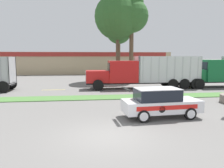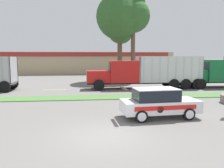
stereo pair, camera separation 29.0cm
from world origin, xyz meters
name	(u,v)px [view 2 (the right image)]	position (x,y,z in m)	size (l,w,h in m)	color
ground_plane	(105,136)	(0.00, 0.00, 0.00)	(600.00, 600.00, 0.00)	slate
grass_verge	(97,97)	(0.00, 9.04, 0.03)	(120.00, 2.09, 0.06)	#477538
centre_line_2	(1,91)	(-9.69, 14.08, 0.00)	(2.40, 0.14, 0.01)	yellow
centre_line_3	(54,90)	(-4.29, 14.08, 0.00)	(2.40, 0.14, 0.01)	yellow
centre_line_4	(105,89)	(1.11, 14.08, 0.00)	(2.40, 0.14, 0.01)	yellow
centre_line_5	(154,88)	(6.51, 14.08, 0.00)	(2.40, 0.14, 0.01)	yellow
centre_line_6	(200,87)	(11.91, 14.08, 0.00)	(2.40, 0.14, 0.01)	yellow
dump_truck_lead	(136,74)	(4.51, 14.05, 1.61)	(12.50, 2.56, 3.57)	black
rally_car	(158,102)	(3.29, 2.62, 0.88)	(4.52, 2.10, 1.74)	white
store_building_backdrop	(66,63)	(-5.60, 39.22, 2.19)	(43.79, 12.10, 4.37)	tan
tree_behind_left	(119,12)	(3.72, 22.01, 9.71)	(6.49, 6.49, 13.95)	brown
tree_behind_centre	(133,13)	(5.60, 21.32, 9.45)	(4.62, 4.62, 12.55)	brown
tree_behind_right	(121,29)	(4.62, 26.65, 7.98)	(4.17, 4.17, 10.76)	brown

